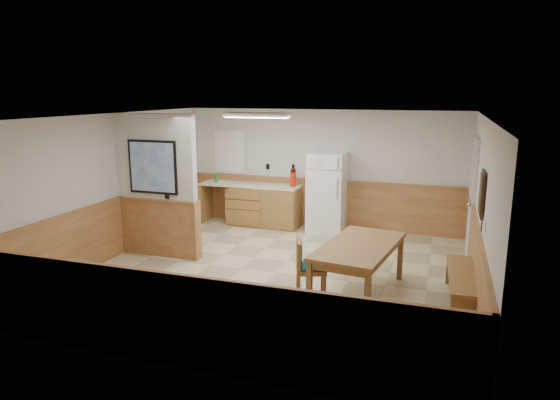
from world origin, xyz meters
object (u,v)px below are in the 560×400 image
(fire_extinguisher, at_px, (293,177))
(soap_bottle, at_px, (216,178))
(dining_chair, at_px, (305,264))
(refrigerator, at_px, (327,193))
(dining_table, at_px, (359,250))
(dining_bench, at_px, (461,280))

(fire_extinguisher, distance_m, soap_bottle, 1.77)
(dining_chair, relative_size, soap_bottle, 4.14)
(refrigerator, relative_size, dining_table, 0.85)
(refrigerator, height_order, fire_extinguisher, refrigerator)
(dining_bench, xyz_separation_m, fire_extinguisher, (-3.32, 3.02, 0.77))
(refrigerator, distance_m, soap_bottle, 2.51)
(refrigerator, distance_m, dining_table, 3.31)
(fire_extinguisher, bearing_deg, dining_chair, -46.43)
(dining_bench, bearing_deg, soap_bottle, 147.47)
(dining_bench, bearing_deg, dining_chair, -169.75)
(dining_table, distance_m, dining_chair, 0.79)
(dining_chair, bearing_deg, dining_bench, -6.78)
(dining_chair, height_order, soap_bottle, soap_bottle)
(dining_table, relative_size, dining_bench, 1.20)
(refrigerator, relative_size, dining_chair, 1.94)
(dining_table, distance_m, dining_bench, 1.43)
(fire_extinguisher, xyz_separation_m, soap_bottle, (-1.77, -0.02, -0.11))
(refrigerator, bearing_deg, dining_bench, -49.17)
(refrigerator, distance_m, fire_extinguisher, 0.79)
(dining_table, height_order, fire_extinguisher, fire_extinguisher)
(dining_bench, relative_size, soap_bottle, 7.84)
(dining_bench, xyz_separation_m, soap_bottle, (-5.09, 3.00, 0.66))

